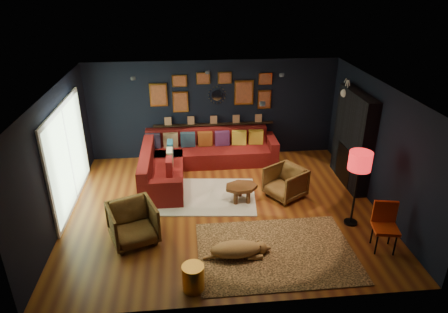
{
  "coord_description": "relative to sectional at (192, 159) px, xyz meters",
  "views": [
    {
      "loc": [
        -0.7,
        -7.28,
        4.63
      ],
      "look_at": [
        0.04,
        0.3,
        1.07
      ],
      "focal_mm": 32.0,
      "sensor_mm": 36.0,
      "label": 1
    }
  ],
  "objects": [
    {
      "name": "armchair_right",
      "position": [
        2.03,
        -1.47,
        0.06
      ],
      "size": [
        0.99,
        1.01,
        0.77
      ],
      "primitive_type": "imported",
      "rotation": [
        0.0,
        0.0,
        -1.0
      ],
      "color": "#A26D31",
      "rests_on": "ground"
    },
    {
      "name": "gold_stool",
      "position": [
        -0.09,
        -4.16,
        -0.1
      ],
      "size": [
        0.36,
        0.36,
        0.45
      ],
      "primitive_type": "cylinder",
      "color": "gold",
      "rests_on": "ground"
    },
    {
      "name": "fireplace",
      "position": [
        3.71,
        -0.91,
        0.7
      ],
      "size": [
        0.31,
        1.6,
        2.2
      ],
      "color": "black",
      "rests_on": "ground"
    },
    {
      "name": "orange_chair",
      "position": [
        3.38,
        -3.41,
        0.21
      ],
      "size": [
        0.5,
        0.5,
        0.91
      ],
      "rotation": [
        0.0,
        0.0,
        -0.19
      ],
      "color": "black",
      "rests_on": "ground"
    },
    {
      "name": "room_walls",
      "position": [
        0.61,
        -1.81,
        1.27
      ],
      "size": [
        6.5,
        6.5,
        6.5
      ],
      "color": "black",
      "rests_on": "ground"
    },
    {
      "name": "armchair_left",
      "position": [
        -1.16,
        -2.79,
        0.1
      ],
      "size": [
        1.04,
        1.01,
        0.84
      ],
      "primitive_type": "imported",
      "rotation": [
        0.0,
        0.0,
        0.37
      ],
      "color": "#A26D31",
      "rests_on": "ground"
    },
    {
      "name": "sliding_door",
      "position": [
        -2.6,
        -1.21,
        0.78
      ],
      "size": [
        0.06,
        2.8,
        2.2
      ],
      "color": "white",
      "rests_on": "ground"
    },
    {
      "name": "sunburst_mirror",
      "position": [
        0.71,
        0.91,
        1.38
      ],
      "size": [
        0.47,
        0.16,
        0.47
      ],
      "color": "silver",
      "rests_on": "room_walls"
    },
    {
      "name": "coffee_table",
      "position": [
        1.03,
        -1.59,
        0.0
      ],
      "size": [
        0.8,
        0.65,
        0.37
      ],
      "rotation": [
        0.0,
        0.0,
        0.15
      ],
      "color": "#592C16",
      "rests_on": "shag_rug"
    },
    {
      "name": "ledge",
      "position": [
        0.61,
        0.87,
        0.6
      ],
      "size": [
        3.2,
        0.12,
        0.04
      ],
      "primitive_type": "cube",
      "color": "black",
      "rests_on": "room_walls"
    },
    {
      "name": "leopard_rug",
      "position": [
        1.41,
        -3.39,
        -0.31
      ],
      "size": [
        2.82,
        2.02,
        0.02
      ],
      "primitive_type": "cube",
      "rotation": [
        0.0,
        0.0,
        0.01
      ],
      "color": "tan",
      "rests_on": "ground"
    },
    {
      "name": "gallery_wall",
      "position": [
        0.6,
        0.91,
        1.48
      ],
      "size": [
        3.15,
        0.04,
        1.02
      ],
      "color": "gold",
      "rests_on": "room_walls"
    },
    {
      "name": "shag_rug",
      "position": [
        0.25,
        -1.32,
        -0.31
      ],
      "size": [
        2.39,
        1.84,
        0.03
      ],
      "primitive_type": "cube",
      "rotation": [
        0.0,
        0.0,
        -0.1
      ],
      "color": "silver",
      "rests_on": "ground"
    },
    {
      "name": "pouf",
      "position": [
        -0.69,
        -0.82,
        -0.13
      ],
      "size": [
        0.51,
        0.51,
        0.33
      ],
      "primitive_type": "cylinder",
      "color": "maroon",
      "rests_on": "shag_rug"
    },
    {
      "name": "floor",
      "position": [
        0.61,
        -1.81,
        -0.32
      ],
      "size": [
        6.5,
        6.5,
        0.0
      ],
      "primitive_type": "plane",
      "color": "brown",
      "rests_on": "ground"
    },
    {
      "name": "sectional",
      "position": [
        0.0,
        0.0,
        0.0
      ],
      "size": [
        3.41,
        2.69,
        0.86
      ],
      "color": "maroon",
      "rests_on": "ground"
    },
    {
      "name": "ceiling_spots",
      "position": [
        0.61,
        -1.01,
        2.24
      ],
      "size": [
        3.3,
        2.5,
        0.06
      ],
      "color": "black",
      "rests_on": "room_walls"
    },
    {
      "name": "floor_lamp",
      "position": [
        3.11,
        -2.64,
        1.0
      ],
      "size": [
        0.43,
        0.43,
        1.58
      ],
      "color": "black",
      "rests_on": "ground"
    },
    {
      "name": "deer_head",
      "position": [
        3.75,
        -0.41,
        1.73
      ],
      "size": [
        0.5,
        0.28,
        0.45
      ],
      "color": "white",
      "rests_on": "fireplace"
    },
    {
      "name": "dog",
      "position": [
        0.68,
        -3.44,
        -0.11
      ],
      "size": [
        1.25,
        0.63,
        0.39
      ],
      "primitive_type": null,
      "rotation": [
        0.0,
        0.0,
        0.01
      ],
      "color": "tan",
      "rests_on": "leopard_rug"
    }
  ]
}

